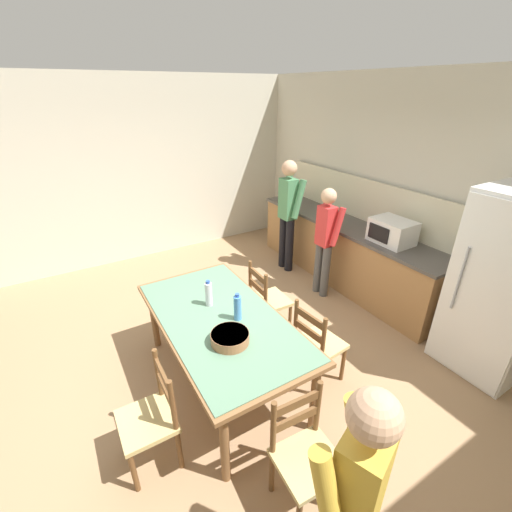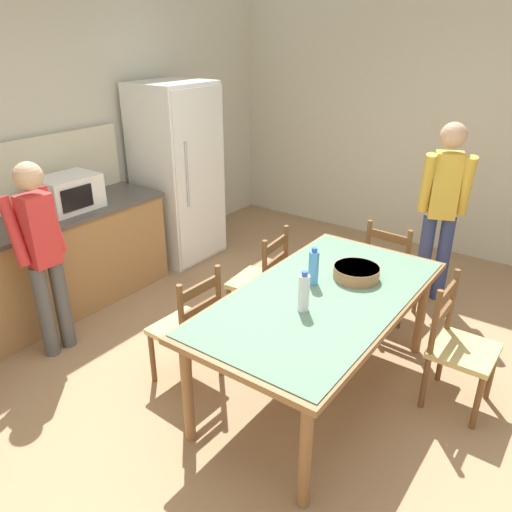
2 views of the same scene
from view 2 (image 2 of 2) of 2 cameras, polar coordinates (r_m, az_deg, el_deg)
The scene contains 15 objects.
ground_plane at distance 3.77m, azimuth 2.37°, elevation -14.58°, with size 8.32×8.32×0.00m, color #9E7A56.
wall_back at distance 4.99m, azimuth -24.21°, elevation 11.76°, with size 6.52×0.12×2.90m, color beige.
wall_right at distance 6.00m, azimuth 20.74°, elevation 14.16°, with size 0.12×5.20×2.90m, color beige.
refrigerator at distance 5.53m, azimuth -8.97°, elevation 9.28°, with size 0.77×0.73×1.90m.
microwave at distance 4.70m, azimuth -20.64°, elevation 6.78°, with size 0.50×0.39×0.30m.
dining_table at distance 3.36m, azimuth 7.51°, elevation -5.52°, with size 1.97×1.03×0.78m.
bottle_near_centre at distance 3.07m, azimuth 5.49°, elevation -4.18°, with size 0.07×0.07×0.27m.
bottle_off_centre at distance 3.40m, azimuth 6.60°, elevation -1.29°, with size 0.07×0.07×0.27m.
serving_bowl at distance 3.55m, azimuth 11.40°, elevation -1.79°, with size 0.32×0.32×0.09m.
chair_side_far_right at distance 4.19m, azimuth 0.60°, elevation -2.95°, with size 0.46×0.44×0.91m.
chair_side_near_right at distance 3.64m, azimuth 22.12°, elevation -9.65°, with size 0.42×0.40×0.91m.
chair_head_end at distance 4.53m, azimuth 15.14°, elevation -1.67°, with size 0.42×0.44×0.91m.
chair_side_far_left at distance 3.60m, azimuth -7.70°, elevation -8.24°, with size 0.44×0.42×0.91m.
person_at_counter at distance 4.04m, azimuth -23.25°, elevation 0.51°, with size 0.39×0.27×1.54m.
person_by_table at distance 4.78m, azimuth 20.52°, elevation 5.45°, with size 0.37×0.47×1.67m.
Camera 2 is at (-2.45, -1.59, 2.38)m, focal length 35.00 mm.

